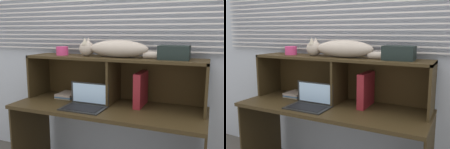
{
  "view_description": "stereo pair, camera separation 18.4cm",
  "coord_description": "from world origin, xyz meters",
  "views": [
    {
      "loc": [
        0.81,
        -1.68,
        1.35
      ],
      "look_at": [
        0.0,
        0.33,
        0.97
      ],
      "focal_mm": 40.01,
      "sensor_mm": 36.0,
      "label": 1
    },
    {
      "loc": [
        0.98,
        -1.6,
        1.35
      ],
      "look_at": [
        0.0,
        0.33,
        0.97
      ],
      "focal_mm": 40.01,
      "sensor_mm": 36.0,
      "label": 2
    }
  ],
  "objects": [
    {
      "name": "laptop",
      "position": [
        -0.15,
        0.1,
        0.76
      ],
      "size": [
        0.36,
        0.24,
        0.2
      ],
      "color": "black",
      "rests_on": "desk"
    },
    {
      "name": "binder_upright",
      "position": [
        0.27,
        0.33,
        0.86
      ],
      "size": [
        0.06,
        0.27,
        0.29
      ],
      "primitive_type": "cube",
      "color": "maroon",
      "rests_on": "desk"
    },
    {
      "name": "cat",
      "position": [
        0.02,
        0.33,
        1.2
      ],
      "size": [
        0.87,
        0.17,
        0.17
      ],
      "color": "#B6A698",
      "rests_on": "hutch_shelf_unit"
    },
    {
      "name": "book_stack",
      "position": [
        -0.46,
        0.33,
        0.74
      ],
      "size": [
        0.17,
        0.21,
        0.04
      ],
      "color": "#9F9580",
      "rests_on": "desk"
    },
    {
      "name": "small_basket",
      "position": [
        -0.51,
        0.33,
        1.17
      ],
      "size": [
        0.11,
        0.11,
        0.08
      ],
      "primitive_type": "cylinder",
      "color": "#D43A78",
      "rests_on": "hutch_shelf_unit"
    },
    {
      "name": "back_panel_with_blinds",
      "position": [
        0.0,
        0.55,
        1.26
      ],
      "size": [
        4.4,
        0.08,
        2.5
      ],
      "color": "#ADB2C2",
      "rests_on": "ground"
    },
    {
      "name": "desk",
      "position": [
        0.0,
        0.2,
        0.59
      ],
      "size": [
        1.64,
        0.61,
        0.72
      ],
      "color": "#342614",
      "rests_on": "ground"
    },
    {
      "name": "hutch_shelf_unit",
      "position": [
        0.0,
        0.37,
        1.01
      ],
      "size": [
        1.6,
        0.34,
        0.41
      ],
      "color": "#342614",
      "rests_on": "desk"
    },
    {
      "name": "storage_box",
      "position": [
        0.53,
        0.33,
        1.18
      ],
      "size": [
        0.24,
        0.15,
        0.11
      ],
      "primitive_type": "cube",
      "color": "black",
      "rests_on": "hutch_shelf_unit"
    }
  ]
}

